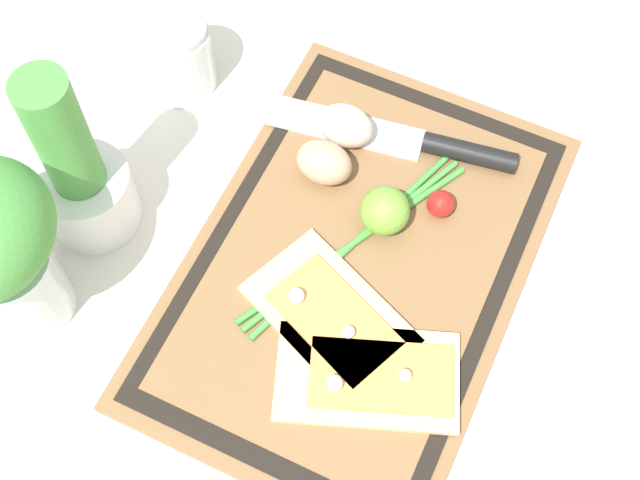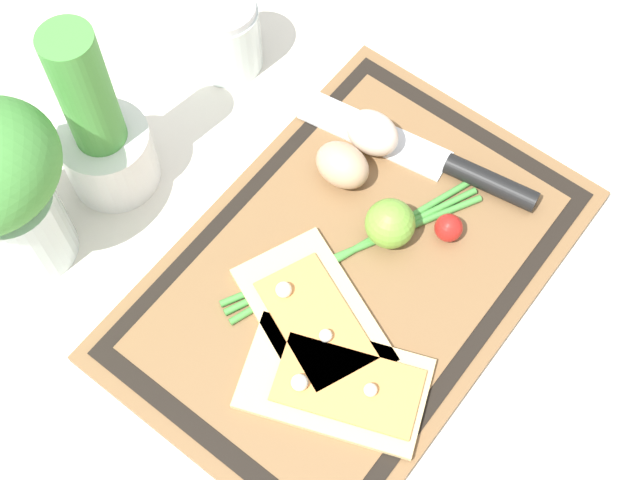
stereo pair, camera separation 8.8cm
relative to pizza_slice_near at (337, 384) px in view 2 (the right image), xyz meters
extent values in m
plane|color=silver|center=(0.10, 0.06, -0.02)|extent=(6.00, 6.00, 0.00)
cube|color=brown|center=(0.10, 0.06, -0.01)|extent=(0.47, 0.32, 0.01)
cube|color=black|center=(0.10, 0.06, -0.01)|extent=(0.45, 0.29, 0.00)
cube|color=brown|center=(0.10, 0.06, -0.01)|extent=(0.41, 0.26, 0.00)
cube|color=#DBBC7F|center=(0.00, 0.00, 0.00)|extent=(0.15, 0.19, 0.01)
cube|color=#E08E47|center=(0.00, -0.01, 0.00)|extent=(0.11, 0.15, 0.00)
sphere|color=silver|center=(-0.02, 0.03, 0.01)|extent=(0.02, 0.02, 0.02)
sphere|color=silver|center=(0.01, -0.03, 0.01)|extent=(0.01, 0.01, 0.01)
cube|color=#DBBC7F|center=(0.04, 0.06, 0.00)|extent=(0.15, 0.19, 0.01)
cube|color=#E08E47|center=(0.04, 0.05, 0.00)|extent=(0.11, 0.14, 0.00)
sphere|color=silver|center=(0.04, 0.10, 0.01)|extent=(0.02, 0.02, 0.02)
sphere|color=silver|center=(0.03, 0.04, 0.01)|extent=(0.01, 0.01, 0.01)
cube|color=silver|center=(0.25, 0.14, 0.00)|extent=(0.07, 0.17, 0.00)
cylinder|color=black|center=(0.27, 0.00, 0.01)|extent=(0.04, 0.10, 0.02)
ellipsoid|color=tan|center=(0.18, 0.13, 0.02)|extent=(0.05, 0.06, 0.05)
ellipsoid|color=beige|center=(0.23, 0.13, 0.02)|extent=(0.05, 0.06, 0.05)
sphere|color=#70A838|center=(0.16, 0.05, 0.02)|extent=(0.05, 0.05, 0.05)
sphere|color=red|center=(0.19, 0.01, 0.01)|extent=(0.03, 0.03, 0.03)
cylinder|color=#47933D|center=(0.12, 0.07, 0.00)|extent=(0.26, 0.14, 0.01)
cylinder|color=#47933D|center=(0.12, 0.07, 0.00)|extent=(0.27, 0.12, 0.01)
cylinder|color=#47933D|center=(0.12, 0.07, 0.00)|extent=(0.27, 0.10, 0.01)
cylinder|color=white|center=(0.05, 0.33, 0.02)|extent=(0.09, 0.09, 0.08)
cylinder|color=#47933D|center=(0.05, 0.33, 0.11)|extent=(0.05, 0.05, 0.19)
cylinder|color=silver|center=(0.24, 0.33, 0.02)|extent=(0.08, 0.08, 0.08)
cylinder|color=#B73323|center=(0.24, 0.33, 0.00)|extent=(0.07, 0.07, 0.03)
cylinder|color=silver|center=(0.24, 0.33, 0.07)|extent=(0.07, 0.07, 0.01)
cylinder|color=silver|center=(-0.07, 0.33, 0.03)|extent=(0.09, 0.09, 0.10)
camera|label=1|loc=(-0.26, -0.07, 0.79)|focal=50.00mm
camera|label=2|loc=(-0.21, -0.15, 0.79)|focal=50.00mm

